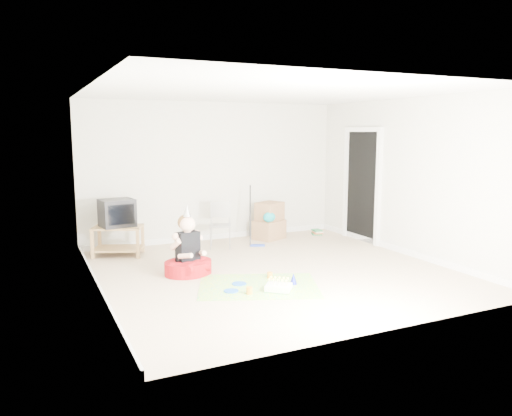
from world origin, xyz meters
name	(u,v)px	position (x,y,z in m)	size (l,w,h in m)	color
ground	(274,271)	(0.00, 0.00, 0.00)	(5.00, 5.00, 0.00)	#C5AC8D
doorway_recess	(362,187)	(2.48, 1.20, 1.02)	(0.02, 0.90, 2.05)	black
tv_stand	(118,238)	(-1.91, 1.95, 0.29)	(0.92, 0.76, 0.49)	#A57C4A
crt_tv	(117,213)	(-1.91, 1.95, 0.72)	(0.53, 0.44, 0.45)	black
folding_chair	(220,225)	(-0.16, 1.76, 0.40)	(0.48, 0.47, 0.83)	#96969B
cardboard_boxes	(269,221)	(0.96, 2.07, 0.34)	(0.68, 0.64, 0.71)	#9A704A
floor_mop	(257,232)	(0.48, 1.59, 0.26)	(0.28, 0.34, 1.08)	#233EAF
book_pile	(317,232)	(2.02, 2.02, 0.05)	(0.27, 0.30, 0.11)	#277544
seated_woman	(188,259)	(-1.19, 0.40, 0.22)	(0.87, 0.87, 1.02)	#A70F15
party_mat	(258,286)	(-0.51, -0.56, 0.00)	(1.57, 1.14, 0.01)	#E22F8D
birthday_cake	(279,288)	(-0.37, -0.87, 0.04)	(0.41, 0.40, 0.15)	white
blue_plate_near	(239,284)	(-0.72, -0.39, 0.01)	(0.20, 0.20, 0.01)	blue
blue_plate_far	(231,291)	(-0.94, -0.63, 0.01)	(0.19, 0.19, 0.01)	blue
orange_cup_near	(270,275)	(-0.22, -0.31, 0.05)	(0.08, 0.08, 0.09)	orange
orange_cup_far	(249,290)	(-0.77, -0.82, 0.05)	(0.08, 0.08, 0.09)	orange
blue_party_hat	(293,279)	(-0.05, -0.70, 0.08)	(0.10, 0.10, 0.15)	#1A23BA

